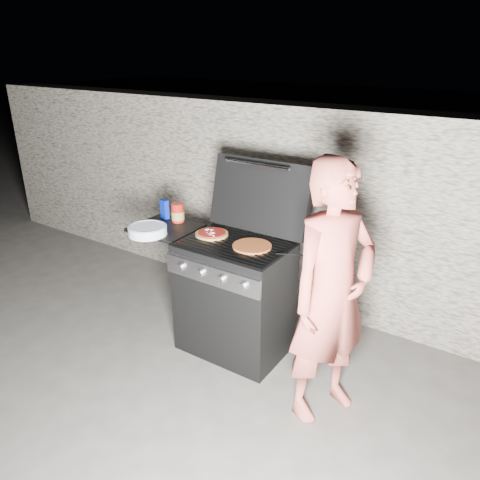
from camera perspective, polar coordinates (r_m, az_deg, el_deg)
The scene contains 10 objects.
ground at distance 3.88m, azimuth -0.63°, elevation -12.88°, with size 50.00×50.00×0.00m, color #413D39.
stone_wall at distance 4.29m, azimuth 7.19°, elevation 4.07°, with size 8.00×0.35×1.80m, color gray.
gas_grill at distance 3.76m, azimuth -3.84°, elevation -5.98°, with size 1.34×0.79×0.91m, color black, non-canonical shape.
pizza_topped at distance 3.58m, azimuth -3.46°, elevation 0.81°, with size 0.25×0.25×0.03m, color gold, non-canonical shape.
pizza_plain at distance 3.37m, azimuth 1.48°, elevation -0.74°, with size 0.28×0.28×0.02m, color orange.
sauce_jar at distance 3.89m, azimuth -7.60°, elevation 3.33°, with size 0.10×0.10×0.16m, color #A11B0E.
blue_carton at distance 3.98m, azimuth -9.18°, elevation 3.73°, with size 0.08×0.04×0.16m, color #051B96.
plate_stack at distance 3.67m, azimuth -11.20°, elevation 1.16°, with size 0.30×0.30×0.07m, color white.
person at distance 2.92m, azimuth 11.12°, elevation -6.58°, with size 0.62×0.41×1.71m, color #AE4A3F.
tongs at distance 3.17m, azimuth 7.63°, elevation -1.93°, with size 0.01×0.01×0.39m, color black.
Camera 1 is at (1.77, -2.61, 2.26)m, focal length 35.00 mm.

